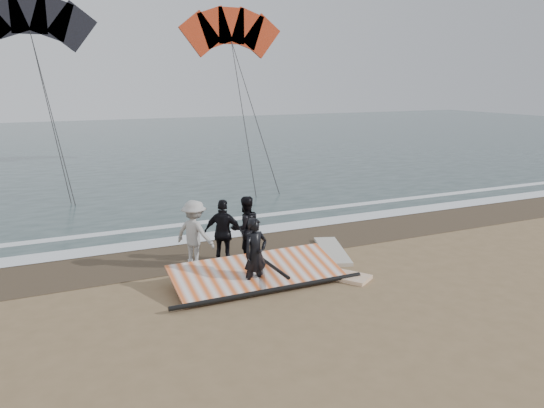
{
  "coord_description": "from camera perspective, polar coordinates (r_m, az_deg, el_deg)",
  "views": [
    {
      "loc": [
        -5.9,
        -9.43,
        4.8
      ],
      "look_at": [
        -0.06,
        3.0,
        1.6
      ],
      "focal_mm": 35.0,
      "sensor_mm": 36.0,
      "label": 1
    }
  ],
  "objects": [
    {
      "name": "foam_near",
      "position": [
        17.11,
        -3.97,
        -3.12
      ],
      "size": [
        120.0,
        0.9,
        0.01
      ],
      "primitive_type": "cube",
      "color": "white",
      "rests_on": "sea"
    },
    {
      "name": "sail_rig",
      "position": [
        13.04,
        -2.03,
        -7.56
      ],
      "size": [
        4.82,
        2.08,
        0.52
      ],
      "color": "black",
      "rests_on": "ground"
    },
    {
      "name": "man_main",
      "position": [
        12.41,
        -1.8,
        -5.39
      ],
      "size": [
        0.7,
        0.54,
        1.72
      ],
      "primitive_type": "imported",
      "rotation": [
        0.0,
        0.0,
        0.21
      ],
      "color": "black",
      "rests_on": "ground"
    },
    {
      "name": "sea",
      "position": [
        43.1,
        -17.27,
        6.16
      ],
      "size": [
        120.0,
        54.0,
        0.02
      ],
      "primitive_type": "cube",
      "color": "#233838",
      "rests_on": "ground"
    },
    {
      "name": "foam_far",
      "position": [
        18.65,
        -5.87,
        -1.79
      ],
      "size": [
        120.0,
        0.45,
        0.01
      ],
      "primitive_type": "cube",
      "color": "white",
      "rests_on": "sea"
    },
    {
      "name": "board_white",
      "position": [
        13.69,
        5.63,
        -7.27
      ],
      "size": [
        1.83,
        2.35,
        0.09
      ],
      "primitive_type": "cube",
      "rotation": [
        0.0,
        0.0,
        0.57
      ],
      "color": "white",
      "rests_on": "ground"
    },
    {
      "name": "board_cream",
      "position": [
        15.32,
        6.5,
        -5.04
      ],
      "size": [
        1.43,
        2.49,
        0.1
      ],
      "primitive_type": "cube",
      "rotation": [
        0.0,
        0.0,
        -0.35
      ],
      "color": "beige",
      "rests_on": "ground"
    },
    {
      "name": "kite_dark",
      "position": [
        31.01,
        -24.65,
        17.1
      ],
      "size": [
        7.46,
        4.82,
        11.91
      ],
      "color": "black",
      "rests_on": "ground"
    },
    {
      "name": "kite_red",
      "position": [
        31.75,
        -4.4,
        17.65
      ],
      "size": [
        6.71,
        4.99,
        12.3
      ],
      "color": "red",
      "rests_on": "ground"
    },
    {
      "name": "trio_cluster",
      "position": [
        14.13,
        -5.74,
        -2.99
      ],
      "size": [
        2.47,
        1.44,
        1.8
      ],
      "color": "black",
      "rests_on": "ground"
    },
    {
      "name": "ground",
      "position": [
        12.12,
        6.4,
        -10.31
      ],
      "size": [
        120.0,
        120.0,
        0.0
      ],
      "primitive_type": "plane",
      "color": "#8C704C",
      "rests_on": "ground"
    },
    {
      "name": "wet_sand",
      "position": [
        15.87,
        -2.13,
        -4.48
      ],
      "size": [
        120.0,
        2.8,
        0.01
      ],
      "primitive_type": "cube",
      "color": "#4C3D2B",
      "rests_on": "ground"
    }
  ]
}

